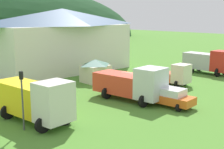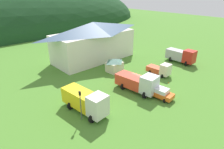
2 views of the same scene
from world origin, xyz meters
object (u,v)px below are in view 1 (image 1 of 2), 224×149
Objects in this scene: depot_building at (63,39)px; traffic_cone_near_pickup at (187,93)px; crane_truck_red at (209,61)px; service_pickup_orange at (168,97)px; light_truck_cream at (173,75)px; play_shed_cream at (95,70)px; tow_truck_silver at (133,83)px; traffic_light_west at (22,95)px; flatbed_truck_yellow at (34,99)px.

depot_building is 19.77m from traffic_cone_near_pickup.
service_pickup_orange is (-16.50, -5.30, -0.91)m from crane_truck_red.
light_truck_cream reaches higher than service_pickup_orange.
tow_truck_silver is (-2.77, -8.59, 0.25)m from play_shed_cream.
play_shed_cream is 5.41× the size of traffic_cone_near_pickup.
depot_building is 23.11m from traffic_light_west.
crane_truck_red is at bearing 86.08° from flatbed_truck_yellow.
traffic_cone_near_pickup is (17.44, -2.01, -2.57)m from traffic_light_west.
traffic_light_west is (-15.39, -17.12, -1.96)m from depot_building.
tow_truck_silver is 3.58m from service_pickup_orange.
play_shed_cream reaches higher than light_truck_cream.
traffic_light_west is (-12.09, 3.48, 1.75)m from service_pickup_orange.
depot_building is 3.09× the size of crane_truck_red.
crane_truck_red reaches higher than play_shed_cream.
tow_truck_silver is at bearing -107.86° from play_shed_cream.
crane_truck_red is (13.20, -15.30, -2.79)m from depot_building.
light_truck_cream reaches higher than traffic_cone_near_pickup.
traffic_light_west reaches higher than service_pickup_orange.
depot_building is 21.46m from flatbed_truck_yellow.
traffic_cone_near_pickup is at bearing -71.33° from play_shed_cream.
depot_building is at bearing -138.99° from crane_truck_red.
crane_truck_red reaches higher than traffic_cone_near_pickup.
depot_building reaches higher than play_shed_cream.
crane_truck_red is at bearing 102.74° from service_pickup_orange.
play_shed_cream is 0.76× the size of traffic_light_west.
traffic_light_west is 17.75m from traffic_cone_near_pickup.
depot_building is at bearing 48.05° from traffic_light_west.
tow_truck_silver is at bearing -103.85° from depot_building.
depot_building is 18.00m from tow_truck_silver.
crane_truck_red is (14.69, -6.64, 0.32)m from play_shed_cream.
crane_truck_red is 1.28× the size of service_pickup_orange.
traffic_light_west reaches higher than tow_truck_silver.
light_truck_cream is at bearing 58.86° from traffic_cone_near_pickup.
flatbed_truck_yellow reaches higher than play_shed_cream.
tow_truck_silver is 1.13× the size of crane_truck_red.
play_shed_cream is 0.67× the size of light_truck_cream.
crane_truck_red reaches higher than service_pickup_orange.
play_shed_cream is 16.12m from crane_truck_red.
traffic_light_west is at bearing 173.41° from traffic_cone_near_pickup.
service_pickup_orange is at bearing 9.86° from tow_truck_silver.
light_truck_cream is (5.41, -7.38, -0.22)m from play_shed_cream.
tow_truck_silver is 1.75× the size of traffic_light_west.
traffic_light_west is at bearing -131.95° from depot_building.
light_truck_cream is 0.72× the size of crane_truck_red.
crane_truck_red reaches higher than light_truck_cream.
tow_truck_silver is (9.66, -1.15, -0.10)m from flatbed_truck_yellow.
crane_truck_red is at bearing -24.32° from play_shed_cream.
light_truck_cream is at bearing 92.41° from tow_truck_silver.
play_shed_cream is 14.49m from flatbed_truck_yellow.
traffic_cone_near_pickup is (6.31, -1.89, -1.67)m from tow_truck_silver.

